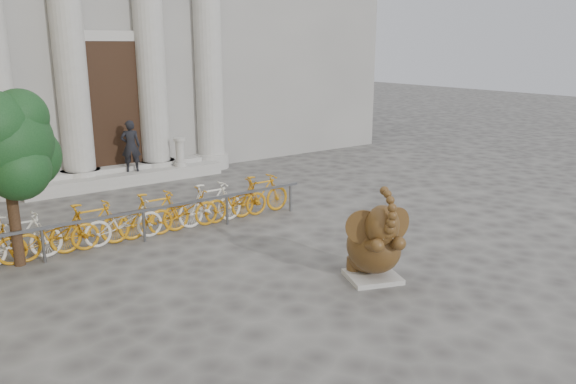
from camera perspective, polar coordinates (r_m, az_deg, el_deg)
ground at (r=9.98m, az=3.20°, el=-9.59°), size 80.00×80.00×0.00m
entrance_steps at (r=17.84m, az=-16.20°, el=1.46°), size 6.00×1.20×0.36m
elephant_statue at (r=10.12m, az=8.79°, el=-5.40°), size 1.21×1.43×1.80m
bike_rack at (r=12.56m, az=-14.95°, el=-2.44°), size 8.15×0.53×1.00m
tree at (r=11.44m, az=-26.66°, el=4.28°), size 1.93×1.76×3.35m
pedestrian at (r=17.60m, az=-15.69°, el=4.53°), size 0.66×0.55×1.56m
balustrade_post at (r=18.08m, az=-10.93°, el=3.89°), size 0.37×0.37×0.91m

